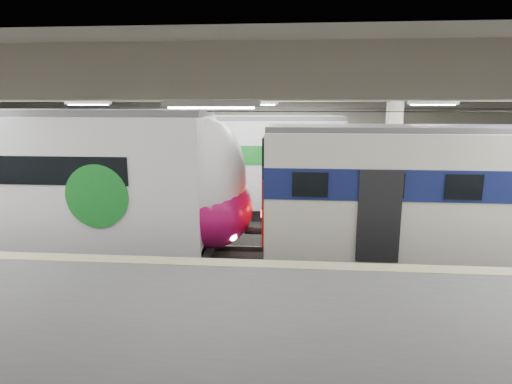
{
  "coord_description": "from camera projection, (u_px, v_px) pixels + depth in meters",
  "views": [
    {
      "loc": [
        1.34,
        -13.07,
        4.98
      ],
      "look_at": [
        0.13,
        1.0,
        2.0
      ],
      "focal_mm": 30.0,
      "sensor_mm": 36.0,
      "label": 1
    }
  ],
  "objects": [
    {
      "name": "station_hall",
      "position": [
        243.0,
        168.0,
        11.52
      ],
      "size": [
        36.0,
        24.0,
        5.75
      ],
      "color": "black",
      "rests_on": "ground"
    },
    {
      "name": "older_rer",
      "position": [
        478.0,
        195.0,
        12.84
      ],
      "size": [
        12.94,
        2.86,
        4.29
      ],
      "color": "silver",
      "rests_on": "ground"
    },
    {
      "name": "far_train",
      "position": [
        186.0,
        164.0,
        19.06
      ],
      "size": [
        13.82,
        3.23,
        4.4
      ],
      "rotation": [
        0.0,
        0.0,
        0.03
      ],
      "color": "white",
      "rests_on": "ground"
    },
    {
      "name": "modern_emu",
      "position": [
        46.0,
        185.0,
        13.96
      ],
      "size": [
        14.89,
        3.07,
        4.75
      ],
      "color": "white",
      "rests_on": "ground"
    }
  ]
}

